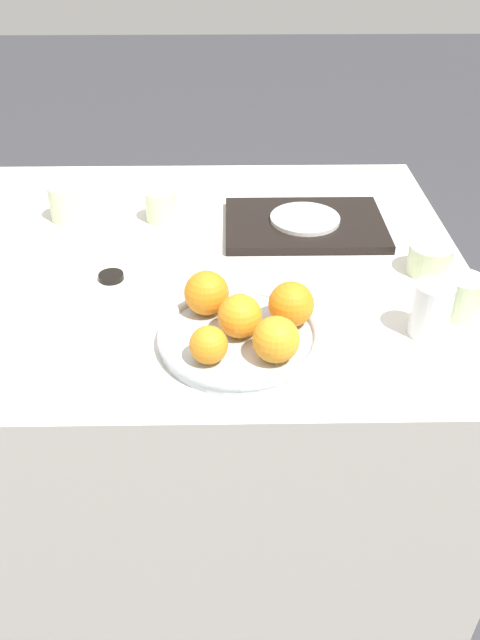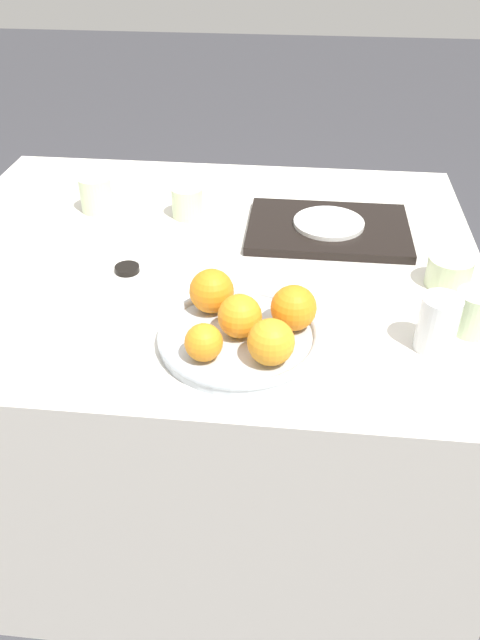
{
  "view_description": "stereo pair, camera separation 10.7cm",
  "coord_description": "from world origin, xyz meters",
  "px_view_note": "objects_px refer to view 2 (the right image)",
  "views": [
    {
      "loc": [
        0.11,
        -1.18,
        1.4
      ],
      "look_at": [
        0.12,
        -0.31,
        0.77
      ],
      "focal_mm": 35.0,
      "sensor_mm": 36.0,
      "label": 1
    },
    {
      "loc": [
        0.22,
        -1.18,
        1.4
      ],
      "look_at": [
        0.12,
        -0.31,
        0.77
      ],
      "focal_mm": 35.0,
      "sensor_mm": 36.0,
      "label": 2
    }
  ],
  "objects_px": {
    "orange_3": "(271,342)",
    "cup_2": "(187,202)",
    "fruit_platter": "(240,337)",
    "orange_0": "(240,316)",
    "water_glass": "(438,324)",
    "orange_1": "(204,342)",
    "side_plate": "(329,223)",
    "cup_0": "(449,272)",
    "orange_2": "(294,308)",
    "orange_4": "(212,291)",
    "cup_1": "(96,194)",
    "soy_dish": "(127,269)",
    "serving_tray": "(328,229)",
    "cup_3": "(474,312)"
  },
  "relations": [
    {
      "from": "side_plate",
      "to": "cup_0",
      "type": "distance_m",
      "value": 0.31
    },
    {
      "from": "cup_0",
      "to": "orange_2",
      "type": "bearing_deg",
      "value": -146.17
    },
    {
      "from": "side_plate",
      "to": "cup_0",
      "type": "xyz_separation_m",
      "value": [
        0.24,
        -0.2,
        0.01
      ]
    },
    {
      "from": "fruit_platter",
      "to": "soy_dish",
      "type": "distance_m",
      "value": 0.34
    },
    {
      "from": "orange_0",
      "to": "orange_2",
      "type": "height_order",
      "value": "orange_2"
    },
    {
      "from": "serving_tray",
      "to": "side_plate",
      "type": "distance_m",
      "value": 0.02
    },
    {
      "from": "orange_4",
      "to": "side_plate",
      "type": "distance_m",
      "value": 0.43
    },
    {
      "from": "fruit_platter",
      "to": "cup_1",
      "type": "height_order",
      "value": "cup_1"
    },
    {
      "from": "orange_1",
      "to": "side_plate",
      "type": "bearing_deg",
      "value": 67.47
    },
    {
      "from": "orange_3",
      "to": "cup_3",
      "type": "height_order",
      "value": "orange_3"
    },
    {
      "from": "side_plate",
      "to": "orange_1",
      "type": "bearing_deg",
      "value": -112.53
    },
    {
      "from": "fruit_platter",
      "to": "orange_4",
      "type": "xyz_separation_m",
      "value": [
        -0.06,
        0.07,
        0.05
      ]
    },
    {
      "from": "fruit_platter",
      "to": "cup_3",
      "type": "relative_size",
      "value": 3.63
    },
    {
      "from": "side_plate",
      "to": "cup_3",
      "type": "bearing_deg",
      "value": -54.38
    },
    {
      "from": "cup_1",
      "to": "serving_tray",
      "type": "bearing_deg",
      "value": -5.94
    },
    {
      "from": "serving_tray",
      "to": "cup_3",
      "type": "xyz_separation_m",
      "value": [
        0.25,
        -0.35,
        0.03
      ]
    },
    {
      "from": "orange_4",
      "to": "fruit_platter",
      "type": "bearing_deg",
      "value": -49.91
    },
    {
      "from": "cup_0",
      "to": "water_glass",
      "type": "bearing_deg",
      "value": -105.13
    },
    {
      "from": "orange_2",
      "to": "cup_3",
      "type": "distance_m",
      "value": 0.32
    },
    {
      "from": "orange_0",
      "to": "water_glass",
      "type": "distance_m",
      "value": 0.34
    },
    {
      "from": "fruit_platter",
      "to": "serving_tray",
      "type": "xyz_separation_m",
      "value": [
        0.16,
        0.43,
        -0.0
      ]
    },
    {
      "from": "serving_tray",
      "to": "orange_3",
      "type": "bearing_deg",
      "value": -101.26
    },
    {
      "from": "soy_dish",
      "to": "side_plate",
      "type": "bearing_deg",
      "value": 27.56
    },
    {
      "from": "orange_4",
      "to": "serving_tray",
      "type": "relative_size",
      "value": 0.22
    },
    {
      "from": "orange_0",
      "to": "serving_tray",
      "type": "bearing_deg",
      "value": 70.03
    },
    {
      "from": "orange_2",
      "to": "water_glass",
      "type": "relative_size",
      "value": 0.79
    },
    {
      "from": "orange_0",
      "to": "cup_0",
      "type": "height_order",
      "value": "orange_0"
    },
    {
      "from": "soy_dish",
      "to": "cup_1",
      "type": "bearing_deg",
      "value": 117.68
    },
    {
      "from": "cup_0",
      "to": "cup_3",
      "type": "relative_size",
      "value": 1.12
    },
    {
      "from": "water_glass",
      "to": "cup_1",
      "type": "distance_m",
      "value": 0.88
    },
    {
      "from": "orange_0",
      "to": "orange_2",
      "type": "relative_size",
      "value": 0.95
    },
    {
      "from": "serving_tray",
      "to": "cup_2",
      "type": "xyz_separation_m",
      "value": [
        -0.34,
        0.05,
        0.03
      ]
    },
    {
      "from": "orange_2",
      "to": "orange_3",
      "type": "bearing_deg",
      "value": -108.25
    },
    {
      "from": "cup_2",
      "to": "water_glass",
      "type": "bearing_deg",
      "value": -41.88
    },
    {
      "from": "fruit_platter",
      "to": "soy_dish",
      "type": "bearing_deg",
      "value": 140.06
    },
    {
      "from": "orange_1",
      "to": "cup_0",
      "type": "distance_m",
      "value": 0.54
    },
    {
      "from": "orange_3",
      "to": "cup_2",
      "type": "xyz_separation_m",
      "value": [
        -0.24,
        0.55,
        -0.02
      ]
    },
    {
      "from": "orange_2",
      "to": "orange_4",
      "type": "relative_size",
      "value": 1.0
    },
    {
      "from": "orange_0",
      "to": "side_plate",
      "type": "height_order",
      "value": "orange_0"
    },
    {
      "from": "fruit_platter",
      "to": "orange_0",
      "type": "distance_m",
      "value": 0.04
    },
    {
      "from": "soy_dish",
      "to": "cup_0",
      "type": "bearing_deg",
      "value": 1.6
    },
    {
      "from": "orange_3",
      "to": "orange_4",
      "type": "bearing_deg",
      "value": 130.4
    },
    {
      "from": "side_plate",
      "to": "cup_2",
      "type": "height_order",
      "value": "cup_2"
    },
    {
      "from": "orange_3",
      "to": "soy_dish",
      "type": "bearing_deg",
      "value": 138.13
    },
    {
      "from": "cup_1",
      "to": "soy_dish",
      "type": "height_order",
      "value": "cup_1"
    },
    {
      "from": "cup_0",
      "to": "cup_1",
      "type": "relative_size",
      "value": 1.06
    },
    {
      "from": "orange_4",
      "to": "water_glass",
      "type": "height_order",
      "value": "water_glass"
    },
    {
      "from": "orange_2",
      "to": "cup_1",
      "type": "bearing_deg",
      "value": 137.02
    },
    {
      "from": "cup_2",
      "to": "cup_0",
      "type": "bearing_deg",
      "value": -23.59
    },
    {
      "from": "orange_0",
      "to": "orange_3",
      "type": "height_order",
      "value": "orange_3"
    }
  ]
}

